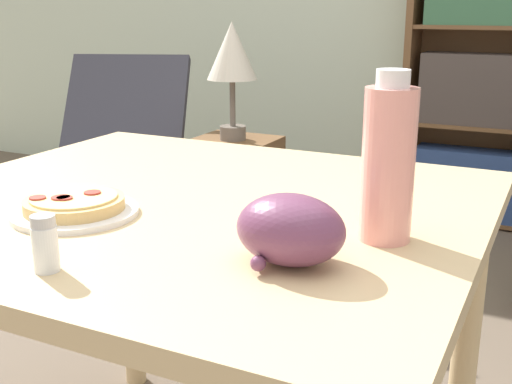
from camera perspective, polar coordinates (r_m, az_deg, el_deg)
dining_table at (r=1.23m, az=-5.88°, el=-5.21°), size 1.06×0.95×0.76m
pizza_on_plate at (r=1.14m, az=-15.82°, el=-1.27°), size 0.22×0.22×0.04m
grape_bunch at (r=0.88m, az=3.11°, el=-3.37°), size 0.16×0.13×0.10m
drink_bottle at (r=0.97m, az=11.67°, el=2.61°), size 0.08×0.08×0.26m
salt_shaker at (r=0.90m, az=-18.25°, el=-4.39°), size 0.03×0.03×0.08m
lounge_chair_near at (r=2.95m, az=-12.29°, el=-0.20°), size 0.77×0.91×0.88m
bookshelf at (r=3.47m, az=19.39°, el=8.95°), size 0.75×0.26×1.51m
side_table at (r=2.79m, az=-2.01°, el=-0.90°), size 0.34×0.34×0.56m
table_lamp at (r=2.68m, az=-2.14°, el=11.94°), size 0.21×0.21×0.49m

